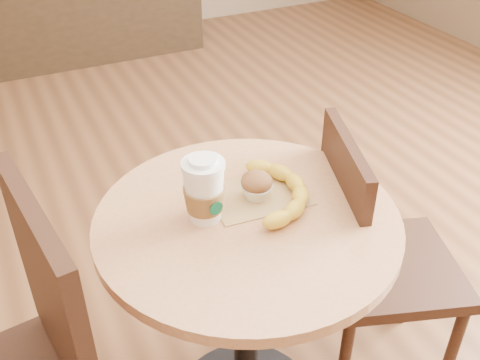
{
  "coord_description": "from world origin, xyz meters",
  "views": [
    {
      "loc": [
        -0.4,
        -0.93,
        1.57
      ],
      "look_at": [
        0.07,
        0.06,
        0.83
      ],
      "focal_mm": 42.0,
      "sensor_mm": 36.0,
      "label": 1
    }
  ],
  "objects_px": {
    "banana": "(277,189)",
    "coffee_cup": "(204,192)",
    "muffin": "(257,186)",
    "chair_right": "(372,257)",
    "cafe_table": "(247,279)"
  },
  "relations": [
    {
      "from": "chair_right",
      "to": "banana",
      "type": "relative_size",
      "value": 3.0
    },
    {
      "from": "cafe_table",
      "to": "muffin",
      "type": "bearing_deg",
      "value": 46.72
    },
    {
      "from": "cafe_table",
      "to": "coffee_cup",
      "type": "height_order",
      "value": "coffee_cup"
    },
    {
      "from": "cafe_table",
      "to": "coffee_cup",
      "type": "bearing_deg",
      "value": 158.28
    },
    {
      "from": "chair_right",
      "to": "coffee_cup",
      "type": "height_order",
      "value": "coffee_cup"
    },
    {
      "from": "chair_right",
      "to": "banana",
      "type": "distance_m",
      "value": 0.42
    },
    {
      "from": "chair_right",
      "to": "muffin",
      "type": "relative_size",
      "value": 10.92
    },
    {
      "from": "cafe_table",
      "to": "banana",
      "type": "distance_m",
      "value": 0.25
    },
    {
      "from": "cafe_table",
      "to": "chair_right",
      "type": "relative_size",
      "value": 0.86
    },
    {
      "from": "coffee_cup",
      "to": "banana",
      "type": "relative_size",
      "value": 0.57
    },
    {
      "from": "banana",
      "to": "coffee_cup",
      "type": "bearing_deg",
      "value": -157.79
    },
    {
      "from": "cafe_table",
      "to": "muffin",
      "type": "height_order",
      "value": "muffin"
    },
    {
      "from": "coffee_cup",
      "to": "muffin",
      "type": "bearing_deg",
      "value": -2.81
    },
    {
      "from": "coffee_cup",
      "to": "cafe_table",
      "type": "bearing_deg",
      "value": -32.14
    },
    {
      "from": "cafe_table",
      "to": "chair_right",
      "type": "bearing_deg",
      "value": -2.26
    }
  ]
}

